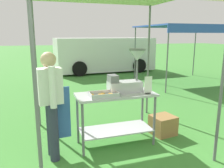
{
  "coord_description": "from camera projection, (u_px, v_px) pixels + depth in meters",
  "views": [
    {
      "loc": [
        -0.9,
        -2.31,
        1.84
      ],
      "look_at": [
        0.28,
        1.3,
        1.01
      ],
      "focal_mm": 36.33,
      "sensor_mm": 36.0,
      "label": 1
    }
  ],
  "objects": [
    {
      "name": "vendor",
      "position": [
        51.0,
        100.0,
        3.31
      ],
      "size": [
        0.46,
        0.54,
        1.61
      ],
      "color": "#2D3347",
      "rests_on": "ground"
    },
    {
      "name": "ground_plane",
      "position": [
        65.0,
        86.0,
        8.38
      ],
      "size": [
        70.0,
        70.0,
        0.0
      ],
      "primitive_type": "plane",
      "color": "#3D7F33"
    },
    {
      "name": "donut_tray",
      "position": [
        104.0,
        95.0,
        3.55
      ],
      "size": [
        0.45,
        0.28,
        0.07
      ],
      "color": "#B7B7BC",
      "rests_on": "donut_cart"
    },
    {
      "name": "menu_sign",
      "position": [
        148.0,
        86.0,
        3.7
      ],
      "size": [
        0.13,
        0.05,
        0.29
      ],
      "color": "black",
      "rests_on": "donut_cart"
    },
    {
      "name": "donut_fryer",
      "position": [
        128.0,
        76.0,
        3.82
      ],
      "size": [
        0.64,
        0.28,
        0.72
      ],
      "color": "#B7B7BC",
      "rests_on": "donut_cart"
    },
    {
      "name": "neighbour_tent",
      "position": [
        186.0,
        27.0,
        8.47
      ],
      "size": [
        3.16,
        2.7,
        2.18
      ],
      "color": "slate",
      "rests_on": "ground"
    },
    {
      "name": "van_white",
      "position": [
        105.0,
        54.0,
        11.53
      ],
      "size": [
        4.94,
        2.25,
        1.69
      ],
      "color": "white",
      "rests_on": "ground"
    },
    {
      "name": "supply_crate",
      "position": [
        163.0,
        125.0,
        4.27
      ],
      "size": [
        0.47,
        0.45,
        0.36
      ],
      "color": "olive",
      "rests_on": "ground"
    },
    {
      "name": "donut_cart",
      "position": [
        116.0,
        108.0,
        3.78
      ],
      "size": [
        1.31,
        0.57,
        0.89
      ],
      "color": "#B7B7BC",
      "rests_on": "ground"
    }
  ]
}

